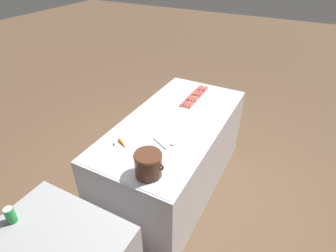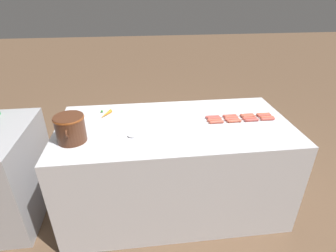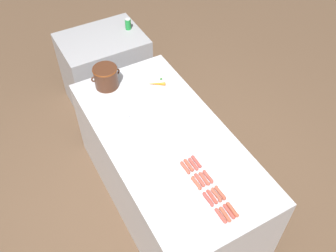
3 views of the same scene
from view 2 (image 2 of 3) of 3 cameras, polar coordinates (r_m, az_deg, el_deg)
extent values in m
plane|color=brown|center=(2.85, 1.25, -16.08)|extent=(20.00, 20.00, 0.00)
cube|color=#BCBCC1|center=(2.55, 1.35, -8.73)|extent=(1.00, 2.04, 0.91)
cube|color=silver|center=(2.30, 1.48, 0.43)|extent=(0.98, 2.00, 0.00)
cylinder|color=#B64A3F|center=(2.52, 20.77, 1.44)|extent=(0.03, 0.11, 0.03)
sphere|color=#B64A3F|center=(2.54, 21.83, 1.50)|extent=(0.03, 0.03, 0.03)
sphere|color=#B64A3F|center=(2.50, 19.68, 1.37)|extent=(0.03, 0.03, 0.03)
cylinder|color=#AE4740|center=(2.45, 17.63, 1.23)|extent=(0.03, 0.11, 0.03)
sphere|color=#AE4740|center=(2.47, 18.77, 1.27)|extent=(0.03, 0.03, 0.03)
sphere|color=#AE4740|center=(2.43, 16.46, 1.19)|extent=(0.03, 0.03, 0.03)
cylinder|color=#B6523D|center=(2.39, 14.12, 1.05)|extent=(0.03, 0.11, 0.03)
sphere|color=#B6523D|center=(2.41, 15.34, 1.08)|extent=(0.03, 0.03, 0.03)
sphere|color=#B6523D|center=(2.38, 12.89, 1.02)|extent=(0.03, 0.03, 0.03)
cylinder|color=#B4513F|center=(2.34, 10.43, 0.85)|extent=(0.03, 0.11, 0.03)
sphere|color=#B4513F|center=(2.36, 11.68, 0.90)|extent=(0.03, 0.03, 0.03)
sphere|color=#B4513F|center=(2.33, 9.17, 0.79)|extent=(0.03, 0.03, 0.03)
cylinder|color=#B4523A|center=(2.55, 20.60, 1.76)|extent=(0.03, 0.11, 0.03)
sphere|color=#B4523A|center=(2.57, 21.64, 1.83)|extent=(0.03, 0.03, 0.03)
sphere|color=#B4523A|center=(2.52, 19.54, 1.68)|extent=(0.03, 0.03, 0.03)
cylinder|color=#B64639|center=(2.48, 17.25, 1.58)|extent=(0.03, 0.11, 0.03)
sphere|color=#B64639|center=(2.50, 18.37, 1.65)|extent=(0.03, 0.03, 0.03)
sphere|color=#B64639|center=(2.46, 16.11, 1.51)|extent=(0.03, 0.03, 0.03)
cylinder|color=#B54E41|center=(2.42, 13.63, 1.43)|extent=(0.03, 0.11, 0.03)
sphere|color=#B54E41|center=(2.44, 14.81, 1.49)|extent=(0.03, 0.03, 0.03)
sphere|color=#B54E41|center=(2.40, 12.44, 1.36)|extent=(0.03, 0.03, 0.03)
cylinder|color=#B6503C|center=(2.37, 10.03, 1.22)|extent=(0.03, 0.11, 0.03)
sphere|color=#B6503C|center=(2.38, 11.26, 1.29)|extent=(0.03, 0.03, 0.03)
sphere|color=#B6503C|center=(2.35, 8.79, 1.15)|extent=(0.03, 0.03, 0.03)
cylinder|color=#AE473D|center=(2.57, 20.12, 2.14)|extent=(0.03, 0.11, 0.03)
sphere|color=#AE473D|center=(2.60, 21.17, 2.19)|extent=(0.03, 0.03, 0.03)
sphere|color=#AE473D|center=(2.55, 19.05, 2.08)|extent=(0.03, 0.03, 0.03)
cylinder|color=#AC5340|center=(2.51, 16.96, 1.99)|extent=(0.03, 0.11, 0.03)
sphere|color=#AC5340|center=(2.53, 18.10, 2.00)|extent=(0.03, 0.03, 0.03)
sphere|color=#AC5340|center=(2.49, 15.80, 1.97)|extent=(0.03, 0.03, 0.03)
cylinder|color=#B54F3E|center=(2.45, 13.51, 1.81)|extent=(0.03, 0.11, 0.03)
sphere|color=#B54F3E|center=(2.47, 14.65, 1.89)|extent=(0.03, 0.03, 0.03)
sphere|color=#B54F3E|center=(2.43, 12.34, 1.73)|extent=(0.03, 0.03, 0.03)
cylinder|color=#B1483F|center=(2.40, 9.99, 1.63)|extent=(0.03, 0.11, 0.03)
sphere|color=#B1483F|center=(2.42, 11.20, 1.70)|extent=(0.03, 0.03, 0.03)
sphere|color=#B1483F|center=(2.39, 8.76, 1.56)|extent=(0.03, 0.03, 0.03)
cylinder|color=#B15038|center=(2.60, 19.86, 2.42)|extent=(0.03, 0.11, 0.03)
sphere|color=#B15038|center=(2.62, 20.89, 2.48)|extent=(0.03, 0.03, 0.03)
sphere|color=#B15038|center=(2.57, 18.80, 2.36)|extent=(0.03, 0.03, 0.03)
cylinder|color=#B24F3A|center=(2.54, 16.67, 2.32)|extent=(0.03, 0.11, 0.03)
sphere|color=#B24F3A|center=(2.56, 17.79, 2.34)|extent=(0.03, 0.03, 0.03)
sphere|color=#B24F3A|center=(2.52, 15.54, 2.29)|extent=(0.03, 0.03, 0.03)
cylinder|color=#B14B3E|center=(2.48, 13.19, 2.18)|extent=(0.03, 0.11, 0.03)
sphere|color=#B14B3E|center=(2.50, 14.36, 2.21)|extent=(0.03, 0.03, 0.03)
sphere|color=#B14B3E|center=(2.46, 12.01, 2.14)|extent=(0.03, 0.03, 0.03)
cylinder|color=#B24740|center=(2.43, 9.57, 1.98)|extent=(0.03, 0.11, 0.03)
sphere|color=#B24740|center=(2.45, 10.77, 2.05)|extent=(0.03, 0.03, 0.03)
sphere|color=#B24740|center=(2.41, 8.36, 1.91)|extent=(0.03, 0.03, 0.03)
cylinder|color=#472616|center=(2.14, -20.33, -0.55)|extent=(0.22, 0.22, 0.21)
torus|color=brown|center=(2.10, -20.74, 1.66)|extent=(0.23, 0.23, 0.03)
torus|color=#472616|center=(2.03, -21.02, -1.53)|extent=(0.06, 0.02, 0.06)
torus|color=#472616|center=(2.23, -19.87, 1.30)|extent=(0.06, 0.02, 0.06)
cylinder|color=#B7B7BC|center=(2.23, -9.42, -0.75)|extent=(0.20, 0.11, 0.01)
ellipsoid|color=#B7B7BC|center=(2.12, -7.93, -2.13)|extent=(0.08, 0.08, 0.02)
cone|color=orange|center=(2.50, -13.31, 2.47)|extent=(0.16, 0.11, 0.03)
sphere|color=#387F2D|center=(2.57, -14.11, 3.12)|extent=(0.02, 0.02, 0.02)
camera|label=1|loc=(2.17, -79.40, 20.66)|focal=29.09mm
camera|label=3|loc=(2.63, 74.42, 39.92)|focal=39.49mm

